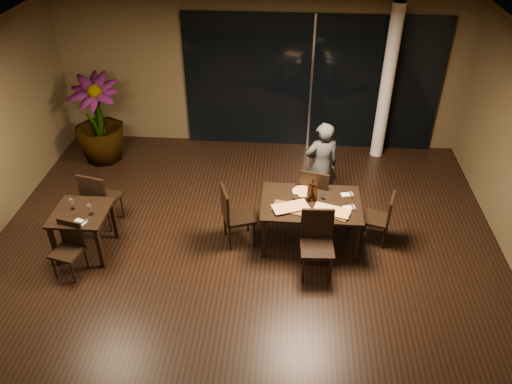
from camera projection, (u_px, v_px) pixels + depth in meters
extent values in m
plane|color=black|center=(241.00, 272.00, 7.36)|extent=(8.00, 8.00, 0.00)
cube|color=brown|center=(261.00, 73.00, 9.83)|extent=(8.00, 0.10, 3.00)
cube|color=silver|center=(236.00, 77.00, 5.64)|extent=(8.00, 8.00, 0.04)
cube|color=black|center=(311.00, 84.00, 9.77)|extent=(5.00, 0.06, 2.70)
cylinder|color=white|center=(387.00, 85.00, 9.34)|extent=(0.24, 0.24, 3.00)
cube|color=black|center=(311.00, 204.00, 7.54)|extent=(1.50, 1.00, 0.04)
cube|color=black|center=(264.00, 239.00, 7.43)|extent=(0.06, 0.06, 0.71)
cube|color=black|center=(357.00, 244.00, 7.34)|extent=(0.06, 0.06, 0.71)
cube|color=black|center=(267.00, 204.00, 8.15)|extent=(0.06, 0.06, 0.71)
cube|color=black|center=(352.00, 208.00, 8.07)|extent=(0.06, 0.06, 0.71)
cube|color=black|center=(80.00, 213.00, 7.34)|extent=(0.80, 0.80, 0.04)
cube|color=black|center=(54.00, 246.00, 7.30)|extent=(0.06, 0.06, 0.71)
cube|color=black|center=(100.00, 248.00, 7.26)|extent=(0.06, 0.06, 0.71)
cube|color=black|center=(72.00, 218.00, 7.86)|extent=(0.06, 0.06, 0.71)
cube|color=black|center=(114.00, 220.00, 7.81)|extent=(0.06, 0.06, 0.71)
cube|color=black|center=(315.00, 194.00, 8.17)|extent=(0.58, 0.58, 0.05)
cylinder|color=black|center=(328.00, 202.00, 8.41)|extent=(0.04, 0.04, 0.49)
cylinder|color=black|center=(306.00, 197.00, 8.51)|extent=(0.04, 0.04, 0.49)
cylinder|color=black|center=(323.00, 215.00, 8.11)|extent=(0.04, 0.04, 0.49)
cylinder|color=black|center=(300.00, 210.00, 8.21)|extent=(0.04, 0.04, 0.49)
cube|color=black|center=(313.00, 187.00, 7.85)|extent=(0.47, 0.16, 0.54)
cube|color=black|center=(317.00, 248.00, 7.07)|extent=(0.49, 0.49, 0.05)
cylinder|color=black|center=(303.00, 270.00, 7.06)|extent=(0.04, 0.04, 0.48)
cylinder|color=black|center=(330.00, 270.00, 7.05)|extent=(0.04, 0.04, 0.48)
cylinder|color=black|center=(302.00, 252.00, 7.37)|extent=(0.04, 0.04, 0.48)
cylinder|color=black|center=(328.00, 252.00, 7.36)|extent=(0.04, 0.04, 0.48)
cube|color=black|center=(317.00, 224.00, 7.10)|extent=(0.47, 0.07, 0.53)
cube|color=black|center=(239.00, 216.00, 7.69)|extent=(0.59, 0.59, 0.05)
cylinder|color=black|center=(254.00, 234.00, 7.71)|extent=(0.04, 0.04, 0.47)
cylinder|color=black|center=(248.00, 219.00, 8.02)|extent=(0.04, 0.04, 0.47)
cylinder|color=black|center=(230.00, 238.00, 7.63)|extent=(0.04, 0.04, 0.47)
cylinder|color=black|center=(225.00, 223.00, 7.94)|extent=(0.04, 0.04, 0.47)
cube|color=black|center=(225.00, 205.00, 7.50)|extent=(0.19, 0.45, 0.53)
cube|color=black|center=(376.00, 219.00, 7.74)|extent=(0.50, 0.50, 0.05)
cylinder|color=black|center=(366.00, 221.00, 8.04)|extent=(0.03, 0.03, 0.41)
cylinder|color=black|center=(362.00, 233.00, 7.78)|extent=(0.03, 0.03, 0.41)
cylinder|color=black|center=(387.00, 225.00, 7.94)|extent=(0.03, 0.03, 0.41)
cylinder|color=black|center=(384.00, 238.00, 7.69)|extent=(0.03, 0.03, 0.41)
cube|color=black|center=(391.00, 209.00, 7.56)|extent=(0.14, 0.40, 0.46)
cube|color=black|center=(103.00, 199.00, 8.06)|extent=(0.57, 0.57, 0.05)
cylinder|color=black|center=(122.00, 206.00, 8.30)|extent=(0.04, 0.04, 0.49)
cylinder|color=black|center=(102.00, 202.00, 8.40)|extent=(0.04, 0.04, 0.49)
cylinder|color=black|center=(110.00, 220.00, 8.00)|extent=(0.04, 0.04, 0.49)
cylinder|color=black|center=(89.00, 215.00, 8.10)|extent=(0.04, 0.04, 0.49)
cube|color=black|center=(93.00, 192.00, 7.74)|extent=(0.47, 0.15, 0.54)
cube|color=black|center=(67.00, 252.00, 7.13)|extent=(0.47, 0.47, 0.04)
cylinder|color=black|center=(54.00, 267.00, 7.16)|extent=(0.03, 0.03, 0.40)
cylinder|color=black|center=(73.00, 272.00, 7.07)|extent=(0.03, 0.03, 0.40)
cylinder|color=black|center=(68.00, 253.00, 7.41)|extent=(0.03, 0.03, 0.40)
cylinder|color=black|center=(86.00, 258.00, 7.32)|extent=(0.03, 0.03, 0.40)
cube|color=black|center=(71.00, 233.00, 7.14)|extent=(0.39, 0.13, 0.44)
imported|color=#2B2D30|center=(321.00, 166.00, 8.33)|extent=(0.60, 0.48, 1.57)
imported|color=#1D511B|center=(98.00, 120.00, 9.56)|extent=(0.98, 0.98, 1.73)
cube|color=#4F2A19|center=(290.00, 208.00, 7.39)|extent=(0.59, 0.40, 0.01)
cube|color=#412A14|center=(332.00, 212.00, 7.32)|extent=(0.59, 0.47, 0.01)
cylinder|color=#B32C13|center=(302.00, 192.00, 7.75)|extent=(0.31, 0.31, 0.01)
cylinder|color=white|center=(296.00, 198.00, 7.56)|extent=(0.07, 0.07, 0.08)
cylinder|color=white|center=(323.00, 196.00, 7.58)|extent=(0.07, 0.07, 0.08)
cube|color=silver|center=(349.00, 208.00, 7.41)|extent=(0.20, 0.15, 0.01)
cube|color=silver|center=(347.00, 195.00, 7.68)|extent=(0.20, 0.14, 0.01)
cube|color=white|center=(80.00, 222.00, 7.12)|extent=(0.21, 0.17, 0.01)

